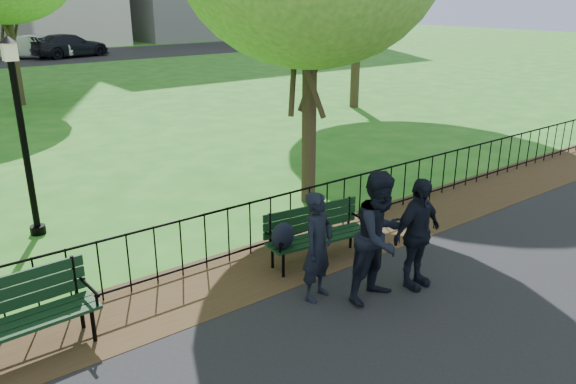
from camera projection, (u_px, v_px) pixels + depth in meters
ground at (345, 302)px, 7.59m from camera, size 120.00×120.00×0.00m
dirt_strip at (279, 261)px, 8.71m from camera, size 60.00×1.60×0.01m
iron_fence at (261, 223)px, 8.93m from camera, size 24.06×0.06×1.00m
park_bench_main at (303, 231)px, 8.40m from camera, size 1.75×0.73×0.94m
park_bench_left_a at (9, 311)px, 6.24m from camera, size 1.87×0.65×1.05m
lamppost at (22, 132)px, 9.16m from camera, size 0.30×0.30×3.33m
person_left at (318, 247)px, 7.45m from camera, size 0.64×0.52×1.52m
person_mid at (380, 237)px, 7.40m from camera, size 0.91×0.54×1.80m
person_right at (417, 234)px, 7.74m from camera, size 0.96×0.43×1.60m
sedan_silver at (37, 47)px, 36.31m from camera, size 4.80×3.24×1.50m
sedan_dark at (70, 46)px, 37.10m from camera, size 5.51×3.23×1.50m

